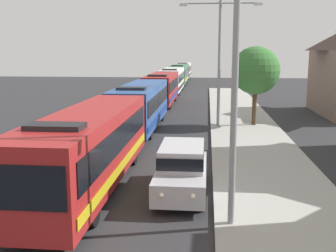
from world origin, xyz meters
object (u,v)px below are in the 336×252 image
object	(u,v)px
bus_rear	(179,74)
roadside_tree	(256,71)
white_suv	(182,168)
bus_tail_end	(183,70)
bus_lead	(90,145)
streetlamp_near	(235,65)
bus_middle	(161,88)
bus_fourth_in_line	(172,79)
streetlamp_mid	(219,51)
bus_second_in_line	(141,105)

from	to	relation	value
bus_rear	roadside_tree	world-z (taller)	roadside_tree
bus_rear	roadside_tree	bearing A→B (deg)	-77.69
white_suv	bus_tail_end	bearing A→B (deg)	93.31
bus_lead	streetlamp_near	xyz separation A→B (m)	(5.40, -3.42, 3.31)
streetlamp_near	roadside_tree	bearing A→B (deg)	81.53
bus_middle	bus_rear	bearing A→B (deg)	90.00
bus_middle	white_suv	world-z (taller)	bus_middle
streetlamp_near	roadside_tree	size ratio (longest dim) A/B	1.43
bus_tail_end	streetlamp_near	bearing A→B (deg)	-85.39
bus_lead	bus_fourth_in_line	size ratio (longest dim) A/B	1.00
bus_rear	white_suv	bearing A→B (deg)	-85.86
bus_fourth_in_line	streetlamp_near	size ratio (longest dim) A/B	1.51
bus_fourth_in_line	bus_tail_end	distance (m)	25.50
bus_middle	bus_fourth_in_line	distance (m)	12.49
bus_rear	bus_middle	bearing A→B (deg)	-90.00
bus_tail_end	streetlamp_near	world-z (taller)	streetlamp_near
bus_middle	streetlamp_mid	xyz separation A→B (m)	(5.40, -12.33, 3.67)
bus_fourth_in_line	streetlamp_near	bearing A→B (deg)	-82.57
bus_second_in_line	bus_rear	distance (m)	38.02
bus_tail_end	streetlamp_mid	distance (m)	50.74
bus_lead	bus_tail_end	size ratio (longest dim) A/B	1.15
bus_second_in_line	roadside_tree	size ratio (longest dim) A/B	2.10
bus_fourth_in_line	streetlamp_mid	size ratio (longest dim) A/B	1.40
white_suv	roadside_tree	world-z (taller)	roadside_tree
bus_lead	roadside_tree	world-z (taller)	roadside_tree
bus_second_in_line	bus_fourth_in_line	xyz separation A→B (m)	(0.00, 25.40, 0.00)
bus_middle	bus_tail_end	xyz separation A→B (m)	(-0.00, 37.99, -0.00)
white_suv	bus_middle	bearing A→B (deg)	98.10
streetlamp_near	roadside_tree	world-z (taller)	streetlamp_near
bus_second_in_line	white_suv	bearing A→B (deg)	-74.22
bus_fourth_in_line	roadside_tree	world-z (taller)	roadside_tree
bus_rear	bus_tail_end	xyz separation A→B (m)	(-0.00, 12.88, -0.00)
bus_second_in_line	streetlamp_near	size ratio (longest dim) A/B	1.46
bus_second_in_line	bus_lead	bearing A→B (deg)	-90.00
bus_middle	roadside_tree	distance (m)	14.20
bus_second_in_line	white_suv	size ratio (longest dim) A/B	2.41
bus_middle	bus_fourth_in_line	world-z (taller)	same
bus_tail_end	bus_middle	bearing A→B (deg)	-90.00
bus_tail_end	bus_rear	bearing A→B (deg)	-90.00
streetlamp_near	white_suv	bearing A→B (deg)	120.32
bus_second_in_line	streetlamp_near	distance (m)	17.20
bus_middle	bus_second_in_line	bearing A→B (deg)	-90.00
bus_second_in_line	bus_rear	xyz separation A→B (m)	(-0.00, 38.02, -0.00)
bus_fourth_in_line	bus_tail_end	bearing A→B (deg)	90.00
bus_lead	streetlamp_near	size ratio (longest dim) A/B	1.52
roadside_tree	bus_middle	bearing A→B (deg)	124.78
bus_second_in_line	bus_tail_end	size ratio (longest dim) A/B	1.11
bus_middle	white_suv	xyz separation A→B (m)	(3.70, -25.99, -0.66)
streetlamp_mid	bus_tail_end	bearing A→B (deg)	96.12
bus_tail_end	bus_fourth_in_line	bearing A→B (deg)	-90.00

